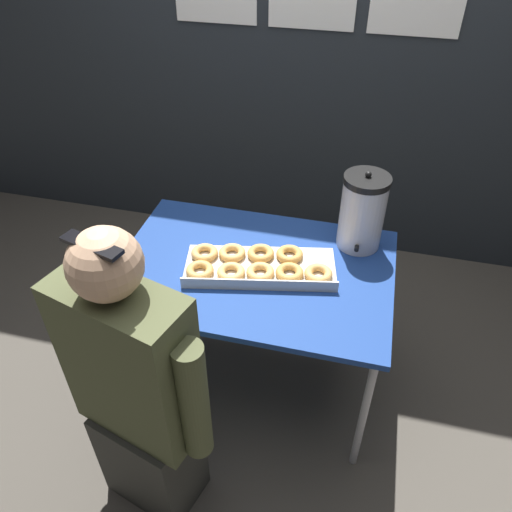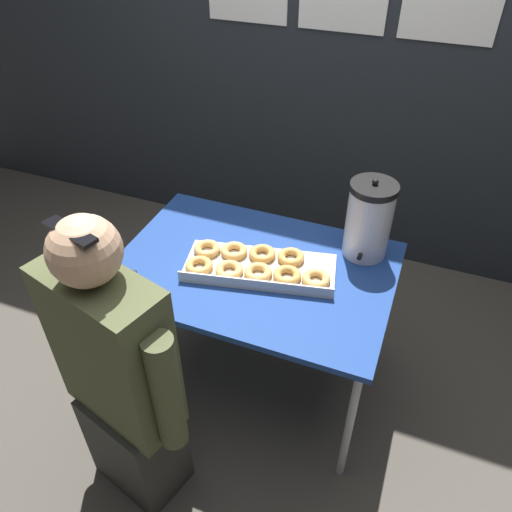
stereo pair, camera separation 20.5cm
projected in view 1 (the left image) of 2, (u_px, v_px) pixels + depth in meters
name	position (u px, v px, depth m)	size (l,w,h in m)	color
ground_plane	(254.00, 373.00, 2.54)	(12.00, 12.00, 0.00)	#4C473F
back_wall	(313.00, 8.00, 2.58)	(6.00, 0.11, 2.87)	#23282D
folding_table	(254.00, 276.00, 2.12)	(1.15, 0.80, 0.71)	navy
donut_box	(256.00, 266.00, 2.06)	(0.66, 0.39, 0.05)	beige
coffee_urn	(362.00, 212.00, 2.11)	(0.19, 0.22, 0.36)	silver
cell_phone	(125.00, 293.00, 1.96)	(0.11, 0.15, 0.01)	black
person_seated	(137.00, 394.00, 1.70)	(0.57, 0.33, 1.31)	#33332D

